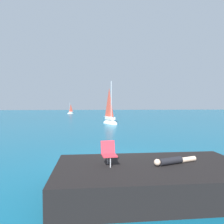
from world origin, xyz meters
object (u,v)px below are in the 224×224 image
at_px(sailboat_far, 70,113).
at_px(person_sunbather, 173,161).
at_px(beach_chair, 109,152).
at_px(sailboat_near, 110,121).

relative_size(sailboat_far, person_sunbather, 1.95).
distance_m(person_sunbather, beach_chair, 2.25).
bearing_deg(beach_chair, sailboat_far, -179.65).
height_order(sailboat_near, person_sunbather, sailboat_near).
distance_m(sailboat_near, sailboat_far, 31.14).
height_order(sailboat_far, beach_chair, sailboat_far).
xyz_separation_m(sailboat_near, beach_chair, (-1.62, -24.03, 1.01)).
height_order(sailboat_near, sailboat_far, sailboat_near).
bearing_deg(person_sunbather, beach_chair, 156.76).
xyz_separation_m(sailboat_near, person_sunbather, (0.60, -24.11, 0.68)).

